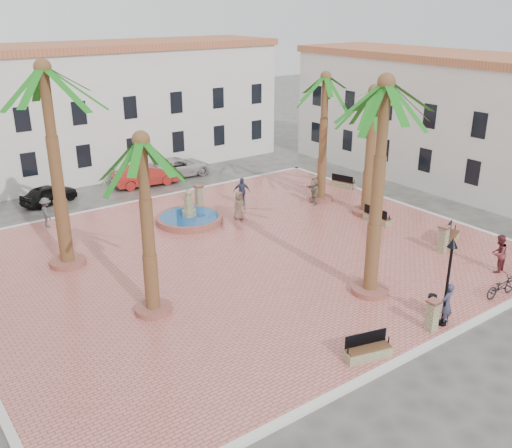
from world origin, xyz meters
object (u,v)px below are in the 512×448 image
at_px(palm_nw, 46,91).
at_px(bollard_e, 443,239).
at_px(lamppost_s, 450,267).
at_px(car_white, 179,167).
at_px(cyclist_b, 499,253).
at_px(bench_ne, 343,183).
at_px(pedestrian_fountain_b, 242,192).
at_px(car_silver, 142,174).
at_px(palm_ne, 325,91).
at_px(palm_sw, 143,162).
at_px(car_red, 146,175).
at_px(bollard_n, 199,196).
at_px(pedestrian_fountain_a, 239,206).
at_px(pedestrian_north, 46,213).
at_px(bench_se, 450,238).
at_px(litter_bin, 432,303).
at_px(palm_s, 384,107).
at_px(bicycle_a, 501,286).
at_px(cyclist_a, 447,304).
at_px(pedestrian_east, 314,191).
at_px(bollard_se, 432,315).
at_px(car_black, 49,194).
at_px(lamppost_e, 368,152).
at_px(bench_e, 377,218).
at_px(palm_e, 373,106).
at_px(fountain, 189,218).

xyz_separation_m(palm_nw, bollard_e, (16.14, -9.95, -7.70)).
height_order(lamppost_s, car_white, lamppost_s).
xyz_separation_m(cyclist_b, car_white, (-4.14, 23.75, -0.39)).
relative_size(palm_nw, bench_ne, 5.43).
distance_m(cyclist_b, pedestrian_fountain_b, 15.75).
distance_m(car_silver, car_white, 2.95).
bearing_deg(pedestrian_fountain_b, palm_ne, 6.40).
distance_m(palm_sw, lamppost_s, 12.43).
bearing_deg(car_red, bollard_n, -169.88).
relative_size(bollard_e, pedestrian_fountain_b, 0.80).
distance_m(pedestrian_fountain_a, pedestrian_north, 11.05).
distance_m(car_red, car_silver, 0.88).
distance_m(bench_se, car_white, 20.96).
bearing_deg(litter_bin, car_silver, 93.56).
relative_size(palm_s, bicycle_a, 5.26).
distance_m(palm_nw, cyclist_a, 19.29).
distance_m(bench_ne, bollard_e, 11.73).
relative_size(palm_nw, pedestrian_east, 5.60).
xyz_separation_m(palm_sw, cyclist_b, (15.04, -6.27, -5.51)).
height_order(bollard_se, car_black, bollard_se).
height_order(cyclist_b, car_white, cyclist_b).
relative_size(bench_se, car_white, 0.39).
xyz_separation_m(cyclist_a, pedestrian_north, (-9.51, 20.14, -0.02)).
distance_m(palm_s, lamppost_e, 15.12).
relative_size(pedestrian_fountain_a, car_white, 0.34).
bearing_deg(litter_bin, lamppost_e, 53.91).
height_order(bench_e, pedestrian_north, pedestrian_north).
distance_m(palm_sw, palm_e, 16.24).
distance_m(fountain, litter_bin, 15.30).
distance_m(bench_ne, pedestrian_north, 19.66).
xyz_separation_m(lamppost_s, car_black, (-7.84, 24.69, -2.06)).
bearing_deg(lamppost_e, car_red, 134.55).
height_order(palm_nw, pedestrian_north, palm_nw).
relative_size(palm_s, bench_ne, 5.27).
xyz_separation_m(fountain, palm_ne, (8.97, -1.56, 6.77)).
bearing_deg(cyclist_b, car_black, -68.65).
relative_size(bollard_se, pedestrian_fountain_b, 0.73).
xyz_separation_m(palm_nw, bench_e, (16.61, -5.07, -8.17)).
distance_m(bollard_e, pedestrian_fountain_a, 11.66).
bearing_deg(palm_ne, cyclist_a, -113.98).
distance_m(fountain, palm_nw, 11.39).
bearing_deg(lamppost_e, car_white, 123.42).
relative_size(pedestrian_fountain_b, car_black, 0.49).
relative_size(cyclist_b, pedestrian_fountain_a, 1.08).
height_order(bench_ne, pedestrian_fountain_a, pedestrian_fountain_a).
relative_size(cyclist_b, pedestrian_north, 1.08).
distance_m(palm_s, palm_ne, 12.88).
xyz_separation_m(bench_e, litter_bin, (-5.83, -8.37, 0.08)).
distance_m(lamppost_e, car_red, 15.55).
xyz_separation_m(palm_sw, lamppost_e, (18.63, 5.76, -3.55)).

